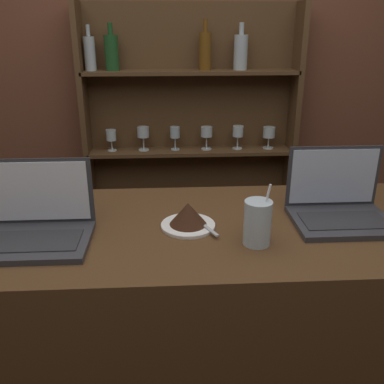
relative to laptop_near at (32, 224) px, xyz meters
name	(u,v)px	position (x,y,z in m)	size (l,w,h in m)	color
bar_counter	(193,359)	(0.48, 0.06, -0.59)	(1.97, 0.67, 1.09)	#4C3019
back_wall	(180,85)	(0.48, 1.37, 0.21)	(7.00, 0.06, 2.70)	brown
back_shelf	(190,155)	(0.53, 1.29, -0.19)	(1.21, 0.18, 1.79)	brown
laptop_near	(32,224)	(0.00, 0.00, 0.00)	(0.34, 0.24, 0.23)	#333338
laptop_far	(339,206)	(0.95, 0.08, 0.00)	(0.31, 0.24, 0.22)	#333338
cake_plate	(188,216)	(0.46, 0.05, -0.01)	(0.17, 0.18, 0.08)	white
water_glass	(258,223)	(0.65, -0.07, 0.02)	(0.08, 0.08, 0.18)	silver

